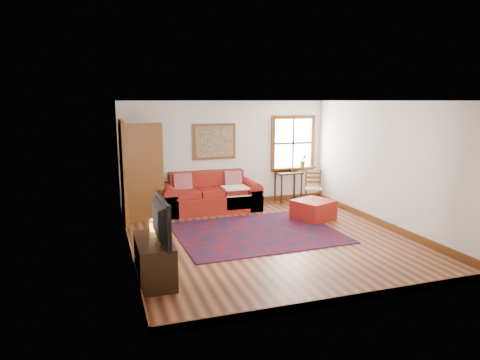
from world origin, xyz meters
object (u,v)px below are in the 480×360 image
object	(u,v)px
red_leather_sofa	(210,198)
side_table	(288,177)
media_cabinet	(154,260)
ladder_back_chair	(313,187)
red_ottoman	(313,210)

from	to	relation	value
red_leather_sofa	side_table	xyz separation A→B (m)	(2.07, 0.22, 0.34)
media_cabinet	ladder_back_chair	bearing A→B (deg)	37.32
red_ottoman	ladder_back_chair	size ratio (longest dim) A/B	0.83
red_leather_sofa	ladder_back_chair	world-z (taller)	red_leather_sofa
red_leather_sofa	side_table	bearing A→B (deg)	6.01
red_leather_sofa	media_cabinet	size ratio (longest dim) A/B	2.10
side_table	ladder_back_chair	bearing A→B (deg)	-56.40
red_leather_sofa	red_ottoman	size ratio (longest dim) A/B	3.11
ladder_back_chair	media_cabinet	xyz separation A→B (m)	(-4.18, -3.19, -0.17)
media_cabinet	side_table	bearing A→B (deg)	44.88
red_leather_sofa	media_cabinet	xyz separation A→B (m)	(-1.72, -3.56, 0.00)
side_table	media_cabinet	bearing A→B (deg)	-135.12
side_table	media_cabinet	size ratio (longest dim) A/B	0.71
red_leather_sofa	side_table	size ratio (longest dim) A/B	2.96
side_table	red_ottoman	bearing A→B (deg)	-95.80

